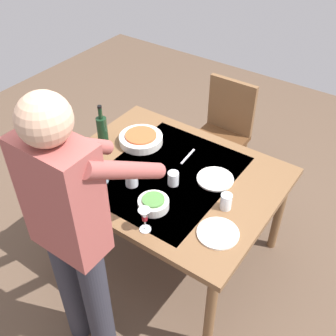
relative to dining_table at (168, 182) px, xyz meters
name	(u,v)px	position (x,y,z in m)	size (l,w,h in m)	color
ground_plane	(168,249)	(0.00, 0.00, -0.66)	(6.00, 6.00, 0.00)	brown
dining_table	(168,182)	(0.00, 0.00, 0.00)	(1.37, 1.08, 0.73)	brown
chair_near	(224,128)	(0.09, -0.92, -0.13)	(0.40, 0.40, 0.91)	#523019
person_server	(73,229)	(-0.02, 0.80, 0.30)	(0.42, 0.61, 1.69)	#2D2D38
wine_bottle	(102,130)	(0.56, -0.02, 0.18)	(0.07, 0.07, 0.30)	black
wine_glass_left	(145,216)	(-0.17, 0.45, 0.17)	(0.07, 0.07, 0.15)	white
wine_glass_right	(56,161)	(0.56, 0.39, 0.17)	(0.07, 0.07, 0.15)	white
water_cup_near_left	(132,179)	(0.12, 0.21, 0.11)	(0.08, 0.08, 0.09)	silver
water_cup_near_right	(103,176)	(0.29, 0.29, 0.11)	(0.07, 0.07, 0.09)	silver
water_cup_far_left	(226,202)	(-0.44, 0.06, 0.12)	(0.07, 0.07, 0.10)	silver
water_cup_far_right	(173,178)	(-0.08, 0.06, 0.11)	(0.07, 0.07, 0.09)	silver
serving_bowl_pasta	(141,139)	(0.35, -0.17, 0.10)	(0.30, 0.30, 0.07)	white
side_bowl_salad	(153,203)	(-0.10, 0.29, 0.10)	(0.18, 0.18, 0.07)	white
dinner_plate_near	(215,179)	(-0.27, -0.12, 0.08)	(0.23, 0.23, 0.01)	white
dinner_plate_far	(218,233)	(-0.50, 0.25, 0.08)	(0.23, 0.23, 0.01)	white
table_fork	(188,156)	(-0.01, -0.22, 0.07)	(0.01, 0.18, 0.01)	silver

